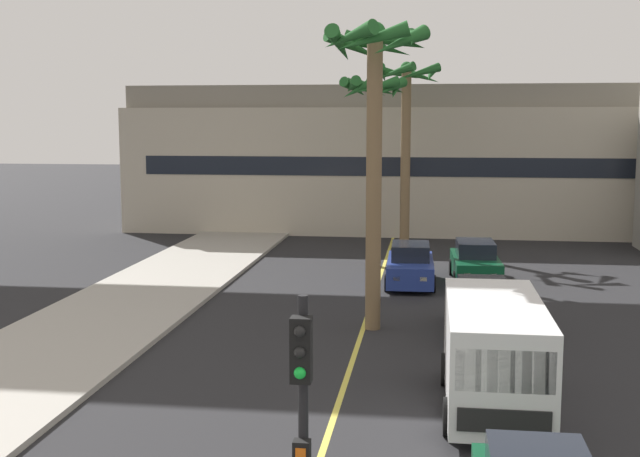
% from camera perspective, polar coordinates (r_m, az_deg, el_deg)
% --- Properties ---
extents(lane_stripe_center, '(0.14, 56.00, 0.01)m').
position_cam_1_polar(lane_stripe_center, '(25.01, 3.11, -6.73)').
color(lane_stripe_center, '#DBCC4C').
rests_on(lane_stripe_center, ground).
extents(pier_building_backdrop, '(29.94, 8.04, 8.04)m').
position_cam_1_polar(pier_building_backdrop, '(46.95, 5.41, 4.83)').
color(pier_building_backdrop, '#BCB29E').
rests_on(pier_building_backdrop, ground).
extents(car_queue_front, '(1.95, 4.16, 1.56)m').
position_cam_1_polar(car_queue_front, '(24.22, 11.34, -5.60)').
color(car_queue_front, '#4C5156').
rests_on(car_queue_front, ground).
extents(car_queue_second, '(1.95, 4.16, 1.56)m').
position_cam_1_polar(car_queue_second, '(32.01, 10.79, -2.38)').
color(car_queue_second, '#0C4728').
rests_on(car_queue_second, ground).
extents(car_queue_third, '(1.91, 4.14, 1.56)m').
position_cam_1_polar(car_queue_third, '(30.98, 6.32, -2.62)').
color(car_queue_third, navy).
rests_on(car_queue_third, ground).
extents(delivery_van, '(2.16, 5.25, 2.36)m').
position_cam_1_polar(delivery_van, '(17.94, 12.06, -8.43)').
color(delivery_van, white).
rests_on(delivery_van, ground).
extents(traffic_light_median_near, '(0.24, 0.37, 4.20)m').
position_cam_1_polar(traffic_light_median_near, '(9.68, -1.24, -13.40)').
color(traffic_light_median_near, black).
rests_on(traffic_light_median_near, ground).
extents(palm_tree_near_median, '(3.23, 3.24, 8.96)m').
position_cam_1_polar(palm_tree_near_median, '(23.84, 3.88, 9.45)').
color(palm_tree_near_median, brown).
rests_on(palm_tree_near_median, ground).
extents(palm_tree_mid_median, '(2.88, 2.92, 8.08)m').
position_cam_1_polar(palm_tree_mid_median, '(34.64, 3.72, 8.46)').
color(palm_tree_mid_median, brown).
rests_on(palm_tree_mid_median, ground).
extents(palm_tree_far_median, '(3.42, 3.55, 8.97)m').
position_cam_1_polar(palm_tree_far_median, '(40.08, 6.05, 8.34)').
color(palm_tree_far_median, brown).
rests_on(palm_tree_far_median, ground).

